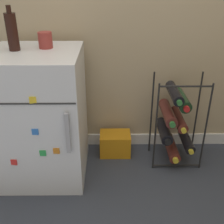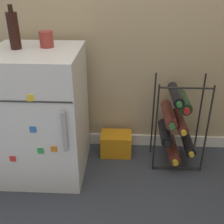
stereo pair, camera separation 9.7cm
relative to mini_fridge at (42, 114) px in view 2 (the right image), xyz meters
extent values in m
plane|color=#333842|center=(0.50, -0.27, -0.42)|extent=(14.00, 14.00, 0.00)
cube|color=white|center=(0.50, 0.31, -0.37)|extent=(7.01, 0.01, 0.09)
cube|color=silver|center=(0.00, 0.00, 0.00)|extent=(0.54, 0.53, 0.84)
cube|color=#2D2D2D|center=(0.00, -0.26, 0.21)|extent=(0.53, 0.00, 0.01)
cube|color=#9E9EA3|center=(0.21, -0.28, 0.04)|extent=(0.02, 0.02, 0.25)
cube|color=yellow|center=(0.04, -0.27, 0.23)|extent=(0.04, 0.01, 0.04)
cube|color=blue|center=(0.03, -0.27, 0.04)|extent=(0.04, 0.01, 0.04)
cube|color=orange|center=(0.13, -0.27, -0.08)|extent=(0.04, 0.01, 0.04)
cube|color=green|center=(0.06, -0.27, -0.10)|extent=(0.04, 0.01, 0.04)
cube|color=red|center=(-0.12, -0.27, -0.16)|extent=(0.04, 0.01, 0.04)
cylinder|color=black|center=(0.74, 0.01, -0.10)|extent=(0.01, 0.01, 0.64)
cylinder|color=black|center=(1.07, 0.01, -0.10)|extent=(0.01, 0.01, 0.64)
cylinder|color=black|center=(0.74, 0.22, -0.10)|extent=(0.01, 0.01, 0.64)
cylinder|color=black|center=(1.07, 0.22, -0.10)|extent=(0.01, 0.01, 0.64)
cylinder|color=black|center=(0.91, 0.01, -0.40)|extent=(0.33, 0.01, 0.01)
cylinder|color=black|center=(0.91, 0.01, 0.20)|extent=(0.33, 0.01, 0.01)
cylinder|color=#56231E|center=(0.88, 0.11, -0.32)|extent=(0.08, 0.30, 0.08)
cylinder|color=gold|center=(0.88, -0.05, -0.32)|extent=(0.04, 0.02, 0.04)
cylinder|color=black|center=(0.99, 0.11, -0.26)|extent=(0.07, 0.25, 0.07)
cylinder|color=gold|center=(0.99, -0.02, -0.26)|extent=(0.03, 0.02, 0.03)
cylinder|color=black|center=(0.82, 0.11, -0.18)|extent=(0.08, 0.26, 0.08)
cylinder|color=black|center=(0.82, -0.03, -0.18)|extent=(0.04, 0.02, 0.04)
cylinder|color=#56231E|center=(0.91, 0.11, -0.09)|extent=(0.07, 0.28, 0.07)
cylinder|color=gold|center=(0.91, -0.04, -0.09)|extent=(0.03, 0.02, 0.03)
cylinder|color=#56231E|center=(0.83, 0.11, -0.04)|extent=(0.08, 0.30, 0.08)
cylinder|color=#2D7033|center=(0.83, -0.05, -0.04)|extent=(0.04, 0.02, 0.04)
cylinder|color=#19381E|center=(0.92, 0.11, 0.06)|extent=(0.08, 0.25, 0.08)
cylinder|color=red|center=(0.92, -0.02, 0.06)|extent=(0.04, 0.02, 0.04)
cylinder|color=black|center=(0.87, 0.11, 0.11)|extent=(0.07, 0.28, 0.07)
cylinder|color=#2D7033|center=(0.87, -0.04, 0.11)|extent=(0.03, 0.02, 0.03)
cube|color=orange|center=(0.48, 0.19, -0.34)|extent=(0.23, 0.16, 0.17)
cylinder|color=maroon|center=(0.06, 0.07, 0.47)|extent=(0.08, 0.08, 0.09)
cylinder|color=black|center=(-0.11, 0.02, 0.52)|extent=(0.06, 0.06, 0.21)
cylinder|color=black|center=(-0.11, 0.02, 0.65)|extent=(0.03, 0.03, 0.04)
camera|label=1|loc=(0.44, -1.59, 0.84)|focal=45.00mm
camera|label=2|loc=(0.54, -1.58, 0.84)|focal=45.00mm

